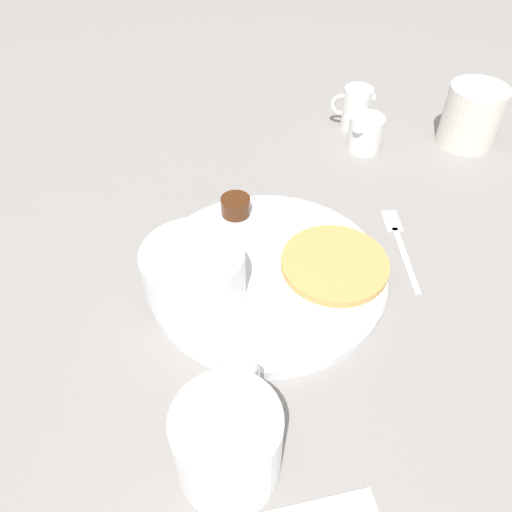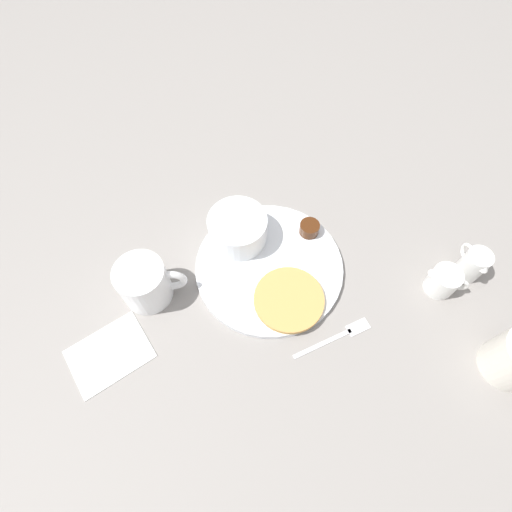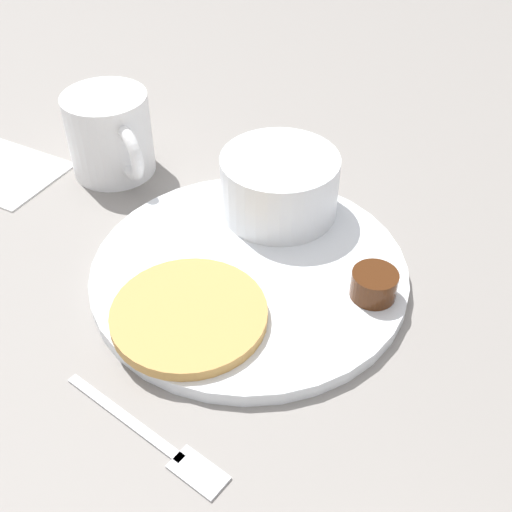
% 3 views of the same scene
% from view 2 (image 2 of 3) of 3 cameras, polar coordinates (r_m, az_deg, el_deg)
% --- Properties ---
extents(ground_plane, '(4.00, 4.00, 0.00)m').
position_cam_2_polar(ground_plane, '(0.72, 1.86, -1.79)').
color(ground_plane, gray).
extents(plate, '(0.26, 0.26, 0.01)m').
position_cam_2_polar(plate, '(0.72, 1.88, -1.57)').
color(plate, white).
rests_on(plate, ground_plane).
extents(pancake_stack, '(0.12, 0.12, 0.01)m').
position_cam_2_polar(pancake_stack, '(0.68, 4.73, -6.21)').
color(pancake_stack, tan).
rests_on(pancake_stack, plate).
extents(bowl, '(0.11, 0.11, 0.06)m').
position_cam_2_polar(bowl, '(0.72, -2.63, 3.99)').
color(bowl, white).
rests_on(bowl, plate).
extents(syrup_cup, '(0.04, 0.04, 0.02)m').
position_cam_2_polar(syrup_cup, '(0.74, 7.63, 3.94)').
color(syrup_cup, '#47230F').
rests_on(syrup_cup, plate).
extents(butter_ramekin, '(0.05, 0.05, 0.04)m').
position_cam_2_polar(butter_ramekin, '(0.74, -2.53, 4.87)').
color(butter_ramekin, white).
rests_on(butter_ramekin, plate).
extents(coffee_mug, '(0.10, 0.10, 0.08)m').
position_cam_2_polar(coffee_mug, '(0.69, -15.52, -3.74)').
color(coffee_mug, white).
rests_on(coffee_mug, ground_plane).
extents(creamer_pitcher_near, '(0.05, 0.07, 0.05)m').
position_cam_2_polar(creamer_pitcher_near, '(0.75, 25.20, -3.26)').
color(creamer_pitcher_near, white).
rests_on(creamer_pitcher_near, ground_plane).
extents(creamer_pitcher_far, '(0.05, 0.06, 0.07)m').
position_cam_2_polar(creamer_pitcher_far, '(0.78, 28.52, -1.04)').
color(creamer_pitcher_far, white).
rests_on(creamer_pitcher_far, ground_plane).
extents(fork, '(0.13, 0.07, 0.00)m').
position_cam_2_polar(fork, '(0.69, 12.01, -10.99)').
color(fork, silver).
rests_on(fork, ground_plane).
extents(napkin, '(0.14, 0.12, 0.00)m').
position_cam_2_polar(napkin, '(0.70, -20.20, -12.98)').
color(napkin, white).
rests_on(napkin, ground_plane).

